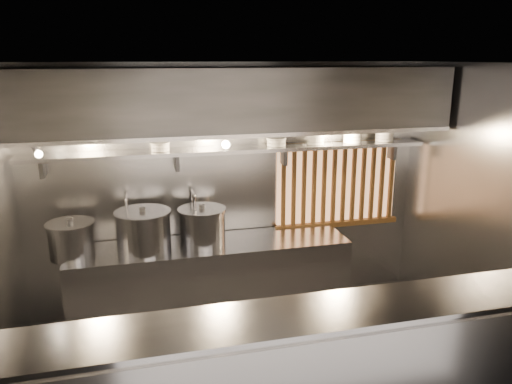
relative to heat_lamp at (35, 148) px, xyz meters
name	(u,v)px	position (x,y,z in m)	size (l,w,h in m)	color
floor	(264,374)	(1.90, -0.85, -2.07)	(4.50, 4.50, 0.00)	black
ceiling	(266,63)	(1.90, -0.85, 0.73)	(4.50, 4.50, 0.00)	black
wall_back	(230,189)	(1.90, 0.65, -0.67)	(4.50, 4.50, 0.00)	gray
wall_right	(490,212)	(4.15, -0.85, -0.67)	(3.00, 3.00, 0.00)	gray
serving_counter	(299,384)	(1.90, -1.81, -1.50)	(4.50, 0.56, 1.13)	#9A9A9F
cooking_bench	(211,282)	(1.60, 0.28, -1.62)	(3.00, 0.70, 0.90)	#9A9A9F
bowl_shelf	(233,150)	(1.90, 0.47, -0.19)	(4.40, 0.34, 0.04)	#9A9A9F
exhaust_hood	(237,100)	(1.90, 0.25, 0.36)	(4.40, 0.81, 0.65)	#2D2D30
wood_screen	(338,184)	(3.20, 0.60, -0.69)	(1.56, 0.09, 1.04)	#FFB272
faucet_left	(127,207)	(0.75, 0.52, -0.76)	(0.04, 0.30, 0.50)	silver
faucet_right	(193,202)	(1.45, 0.52, -0.76)	(0.04, 0.30, 0.50)	silver
heat_lamp	(35,148)	(0.00, 0.00, 0.00)	(0.25, 0.35, 0.20)	#9A9A9F
pendant_bulb	(226,144)	(1.80, 0.35, -0.11)	(0.09, 0.09, 0.19)	#2D2D30
stock_pot_left	(72,239)	(0.19, 0.26, -0.98)	(0.62, 0.62, 0.40)	#9A9A9F
stock_pot_mid	(144,231)	(0.90, 0.25, -0.95)	(0.70, 0.70, 0.47)	#9A9A9F
stock_pot_right	(202,226)	(1.52, 0.30, -0.97)	(0.56, 0.56, 0.44)	#9A9A9F
bowl_stack_0	(160,147)	(1.13, 0.47, -0.12)	(0.20, 0.20, 0.09)	silver
bowl_stack_1	(276,142)	(2.38, 0.47, -0.12)	(0.22, 0.22, 0.09)	silver
bowl_stack_2	(315,137)	(2.84, 0.47, -0.08)	(0.22, 0.22, 0.17)	silver
bowl_stack_3	(352,135)	(3.29, 0.47, -0.08)	(0.21, 0.21, 0.17)	silver
bowl_stack_4	(384,136)	(3.69, 0.47, -0.10)	(0.22, 0.22, 0.13)	silver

